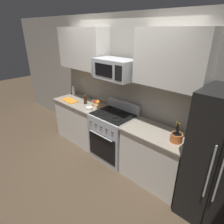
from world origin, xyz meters
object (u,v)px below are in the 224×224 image
(range_oven, at_px, (113,135))
(cutting_board, at_px, (70,100))
(bottle_soy, at_px, (85,99))
(bottle_vinegar, at_px, (73,90))
(prep_bowl, at_px, (89,108))
(utensil_crock, at_px, (177,137))
(microwave, at_px, (115,69))
(refrigerator, at_px, (224,162))
(fruit_basket, at_px, (98,103))

(range_oven, distance_m, cutting_board, 1.27)
(bottle_soy, relative_size, bottle_vinegar, 0.98)
(bottle_vinegar, xyz_separation_m, prep_bowl, (0.94, -0.32, -0.09))
(range_oven, xyz_separation_m, utensil_crock, (1.24, -0.05, 0.51))
(microwave, height_order, utensil_crock, microwave)
(refrigerator, bearing_deg, range_oven, 179.46)
(range_oven, distance_m, bottle_soy, 0.97)
(refrigerator, relative_size, utensil_crock, 5.60)
(fruit_basket, relative_size, bottle_vinegar, 1.04)
(utensil_crock, distance_m, bottle_soy, 2.03)
(fruit_basket, xyz_separation_m, bottle_soy, (-0.25, -0.12, 0.06))
(range_oven, bearing_deg, microwave, 90.07)
(range_oven, relative_size, prep_bowl, 8.48)
(utensil_crock, bearing_deg, fruit_basket, 174.66)
(utensil_crock, distance_m, cutting_board, 2.42)
(refrigerator, bearing_deg, microwave, 178.63)
(bottle_soy, bearing_deg, cutting_board, -162.29)
(refrigerator, xyz_separation_m, bottle_vinegar, (-3.29, 0.19, 0.15))
(range_oven, distance_m, utensil_crock, 1.34)
(utensil_crock, height_order, cutting_board, utensil_crock)
(range_oven, relative_size, bottle_soy, 4.47)
(utensil_crock, distance_m, fruit_basket, 1.79)
(bottle_vinegar, bearing_deg, bottle_soy, -15.37)
(range_oven, bearing_deg, utensil_crock, -2.23)
(fruit_basket, height_order, cutting_board, fruit_basket)
(refrigerator, distance_m, bottle_soy, 2.65)
(range_oven, bearing_deg, prep_bowl, -163.60)
(microwave, bearing_deg, bottle_vinegar, 174.25)
(bottle_vinegar, bearing_deg, utensil_crock, -4.70)
(refrigerator, height_order, cutting_board, refrigerator)
(utensil_crock, bearing_deg, cutting_board, -178.07)
(cutting_board, distance_m, bottle_soy, 0.42)
(microwave, height_order, cutting_board, microwave)
(cutting_board, relative_size, bottle_vinegar, 1.60)
(prep_bowl, bearing_deg, cutting_board, 178.30)
(utensil_crock, bearing_deg, refrigerator, 2.89)
(refrigerator, distance_m, microwave, 2.04)
(microwave, bearing_deg, cutting_board, -172.46)
(cutting_board, distance_m, bottle_vinegar, 0.42)
(microwave, distance_m, bottle_vinegar, 1.62)
(range_oven, relative_size, refrigerator, 0.62)
(fruit_basket, relative_size, prep_bowl, 2.01)
(microwave, distance_m, cutting_board, 1.45)
(bottle_vinegar, bearing_deg, range_oven, -6.80)
(cutting_board, xyz_separation_m, bottle_vinegar, (-0.26, 0.30, 0.11))
(refrigerator, relative_size, fruit_basket, 6.80)
(bottle_soy, bearing_deg, prep_bowl, -26.43)
(utensil_crock, bearing_deg, bottle_soy, 178.83)
(microwave, bearing_deg, utensil_crock, -3.47)
(refrigerator, bearing_deg, prep_bowl, -176.78)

